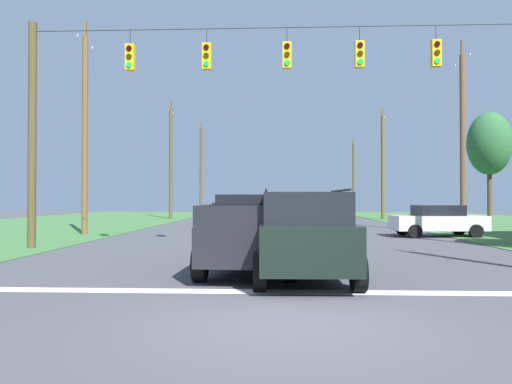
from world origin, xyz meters
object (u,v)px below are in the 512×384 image
(tree_roadside_right, at_px, (489,144))
(distant_car_far_parked, at_px, (311,217))
(pickup_truck, at_px, (252,232))
(utility_pole_distant_left, at_px, (201,169))
(distant_car_oncoming, at_px, (228,213))
(utility_pole_mid_right, at_px, (463,140))
(utility_pole_far_left, at_px, (85,132))
(utility_pole_near_left, at_px, (354,177))
(distant_car_crossing_white, at_px, (438,220))
(utility_pole_distant_right, at_px, (171,162))
(suv_black, at_px, (303,232))
(overhead_signal_span, at_px, (280,117))
(utility_pole_far_right, at_px, (383,166))

(tree_roadside_right, bearing_deg, distant_car_far_parked, -160.68)
(pickup_truck, distance_m, utility_pole_distant_left, 46.75)
(distant_car_oncoming, distance_m, utility_pole_mid_right, 16.88)
(distant_car_far_parked, height_order, utility_pole_far_left, utility_pole_far_left)
(utility_pole_near_left, height_order, utility_pole_distant_left, utility_pole_distant_left)
(distant_car_crossing_white, xyz_separation_m, utility_pole_distant_right, (-17.24, 18.74, 4.36))
(pickup_truck, xyz_separation_m, suv_black, (1.24, -1.33, 0.09))
(distant_car_crossing_white, xyz_separation_m, tree_roadside_right, (6.04, 8.02, 4.58))
(distant_car_oncoming, height_order, utility_pole_distant_right, utility_pole_distant_right)
(overhead_signal_span, relative_size, pickup_truck, 3.39)
(utility_pole_near_left, bearing_deg, utility_pole_distant_left, -178.68)
(overhead_signal_span, relative_size, utility_pole_near_left, 1.97)
(suv_black, height_order, distant_car_oncoming, suv_black)
(overhead_signal_span, distance_m, utility_pole_distant_right, 26.59)
(distant_car_crossing_white, bearing_deg, overhead_signal_span, -141.60)
(utility_pole_near_left, bearing_deg, utility_pole_far_left, -118.67)
(distant_car_oncoming, xyz_separation_m, utility_pole_far_left, (-6.10, -11.20, 4.42))
(overhead_signal_span, relative_size, suv_black, 3.83)
(utility_pole_mid_right, bearing_deg, utility_pole_far_left, -175.48)
(pickup_truck, height_order, tree_roadside_right, tree_roadside_right)
(distant_car_oncoming, height_order, tree_roadside_right, tree_roadside_right)
(utility_pole_far_right, height_order, utility_pole_distant_left, utility_pole_distant_left)
(pickup_truck, relative_size, utility_pole_far_left, 0.51)
(overhead_signal_span, height_order, utility_pole_far_right, utility_pole_far_right)
(utility_pole_near_left, height_order, utility_pole_distant_right, utility_pole_distant_right)
(distant_car_far_parked, relative_size, utility_pole_mid_right, 0.44)
(utility_pole_far_right, distance_m, tree_roadside_right, 11.26)
(distant_car_far_parked, xyz_separation_m, utility_pole_distant_right, (-11.44, 14.88, 4.36))
(suv_black, bearing_deg, distant_car_oncoming, 100.04)
(utility_pole_distant_right, bearing_deg, utility_pole_far_left, -90.55)
(distant_car_far_parked, relative_size, utility_pole_distant_left, 0.39)
(distant_car_far_parked, height_order, utility_pole_distant_right, utility_pole_distant_right)
(utility_pole_mid_right, bearing_deg, utility_pole_near_left, 90.11)
(pickup_truck, distance_m, distant_car_oncoming, 22.31)
(distant_car_far_parked, bearing_deg, utility_pole_far_left, -162.74)
(overhead_signal_span, height_order, distant_car_crossing_white, overhead_signal_span)
(utility_pole_mid_right, bearing_deg, utility_pole_distant_left, 119.81)
(utility_pole_near_left, relative_size, utility_pole_distant_right, 0.88)
(suv_black, bearing_deg, utility_pole_mid_right, 56.65)
(suv_black, xyz_separation_m, utility_pole_distant_right, (-10.08, 30.73, 4.09))
(tree_roadside_right, bearing_deg, utility_pole_far_right, 113.70)
(suv_black, xyz_separation_m, utility_pole_mid_right, (9.07, 13.78, 3.81))
(utility_pole_distant_right, xyz_separation_m, utility_pole_distant_left, (0.10, 16.30, 0.40))
(utility_pole_far_right, bearing_deg, pickup_truck, -108.93)
(suv_black, height_order, distant_car_far_parked, suv_black)
(utility_pole_mid_right, xyz_separation_m, utility_pole_near_left, (-0.07, 33.69, -0.36))
(utility_pole_mid_right, relative_size, tree_roadside_right, 1.36)
(pickup_truck, bearing_deg, distant_car_oncoming, 97.50)
(utility_pole_distant_left, distance_m, tree_roadside_right, 35.61)
(utility_pole_distant_left, bearing_deg, tree_roadside_right, -49.36)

